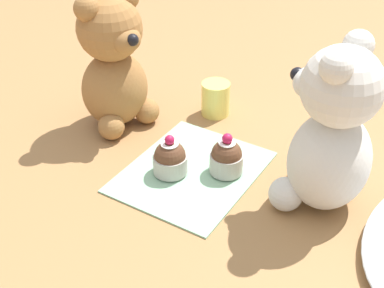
% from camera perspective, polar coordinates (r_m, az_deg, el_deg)
% --- Properties ---
extents(ground_plane, '(4.00, 4.00, 0.00)m').
position_cam_1_polar(ground_plane, '(0.87, 0.00, -3.05)').
color(ground_plane, '#9E7042').
extents(knitted_placemat, '(0.24, 0.19, 0.01)m').
position_cam_1_polar(knitted_placemat, '(0.87, 0.00, -2.89)').
color(knitted_placemat, '#8EBC99').
rests_on(knitted_placemat, ground_plane).
extents(teddy_bear_cream, '(0.14, 0.13, 0.26)m').
position_cam_1_polar(teddy_bear_cream, '(0.77, 14.62, 1.11)').
color(teddy_bear_cream, silver).
rests_on(teddy_bear_cream, ground_plane).
extents(teddy_bear_tan, '(0.15, 0.14, 0.25)m').
position_cam_1_polar(teddy_bear_tan, '(0.95, -8.34, 8.49)').
color(teddy_bear_tan, '#A3703D').
rests_on(teddy_bear_tan, ground_plane).
extents(cupcake_near_cream_bear, '(0.05, 0.05, 0.07)m').
position_cam_1_polar(cupcake_near_cream_bear, '(0.85, 3.69, -1.47)').
color(cupcake_near_cream_bear, '#B2ADA3').
rests_on(cupcake_near_cream_bear, knitted_placemat).
extents(cupcake_near_tan_bear, '(0.06, 0.06, 0.07)m').
position_cam_1_polar(cupcake_near_tan_bear, '(0.85, -2.36, -1.59)').
color(cupcake_near_tan_bear, '#B2ADA3').
rests_on(cupcake_near_tan_bear, knitted_placemat).
extents(juice_glass, '(0.05, 0.05, 0.06)m').
position_cam_1_polar(juice_glass, '(1.01, 2.53, 4.86)').
color(juice_glass, '#EADB66').
rests_on(juice_glass, ground_plane).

